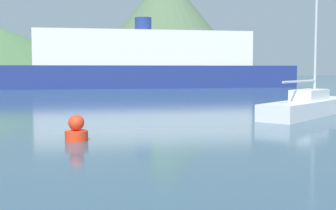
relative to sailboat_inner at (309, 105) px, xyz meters
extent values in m
cube|color=silver|center=(0.00, 0.00, -0.14)|extent=(7.57, 5.27, 0.71)
cube|color=silver|center=(0.00, 0.00, 0.46)|extent=(2.58, 2.10, 0.50)
cylinder|color=#BCBCC1|center=(0.51, 0.30, 4.62)|extent=(0.12, 0.12, 8.82)
cylinder|color=#BCBCC1|center=(-1.02, -0.60, 1.11)|extent=(3.11, 1.87, 0.10)
cube|color=navy|center=(3.45, 33.71, 0.76)|extent=(35.38, 13.77, 2.50)
cube|color=silver|center=(3.45, 33.71, 3.95)|extent=(24.98, 10.76, 3.89)
cylinder|color=navy|center=(3.45, 33.71, 6.70)|extent=(1.91, 1.91, 1.60)
cylinder|color=red|center=(-11.47, -3.60, -0.34)|extent=(0.69, 0.69, 0.31)
sphere|color=red|center=(-11.47, -3.60, 0.06)|extent=(0.48, 0.48, 0.48)
cone|color=#476B42|center=(-11.15, 59.08, 3.71)|extent=(46.29, 46.29, 8.40)
cone|color=#4C6647|center=(11.64, 47.14, 7.67)|extent=(26.51, 26.51, 16.32)
camera|label=1|loc=(-14.12, -17.54, 1.68)|focal=50.00mm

